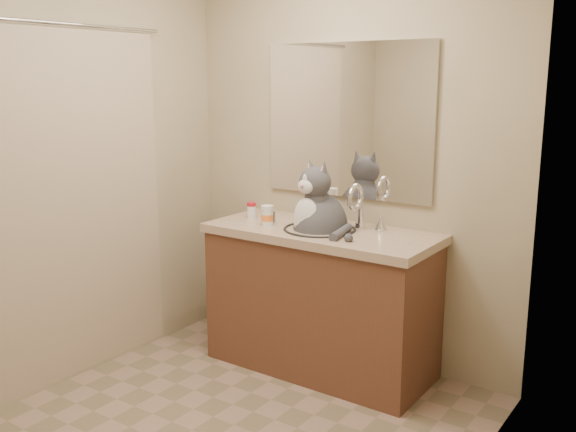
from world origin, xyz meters
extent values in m
cube|color=tan|center=(0.00, 1.25, 1.20)|extent=(2.20, 0.01, 2.40)
cube|color=tan|center=(-1.10, 0.00, 1.20)|extent=(0.01, 2.50, 2.40)
cube|color=tan|center=(1.10, 0.00, 1.20)|extent=(0.01, 2.50, 2.40)
cube|color=brown|center=(0.00, 0.96, 0.40)|extent=(1.30, 0.55, 0.80)
cube|color=tan|center=(0.00, 0.96, 0.83)|extent=(1.34, 0.59, 0.05)
torus|color=black|center=(0.00, 0.94, 0.85)|extent=(0.42, 0.42, 0.02)
ellipsoid|color=white|center=(0.00, 0.94, 0.78)|extent=(0.40, 0.40, 0.15)
cylinder|color=silver|center=(0.17, 1.11, 0.95)|extent=(0.03, 0.03, 0.18)
torus|color=silver|center=(0.17, 1.05, 1.04)|extent=(0.03, 0.16, 0.16)
cone|color=silver|center=(0.30, 1.11, 0.90)|extent=(0.06, 0.06, 0.08)
cube|color=white|center=(0.00, 1.24, 1.45)|extent=(1.10, 0.02, 0.90)
cube|color=#BAA78D|center=(-1.05, 0.10, 1.00)|extent=(0.01, 1.20, 1.90)
cylinder|color=silver|center=(-1.05, 0.10, 1.97)|extent=(0.02, 1.30, 0.02)
ellipsoid|color=#48484D|center=(-0.01, 0.97, 0.85)|extent=(0.38, 0.40, 0.41)
ellipsoid|color=silver|center=(-0.04, 0.87, 0.91)|extent=(0.18, 0.13, 0.26)
ellipsoid|color=#48484D|center=(-0.02, 0.93, 1.12)|extent=(0.22, 0.20, 0.18)
ellipsoid|color=silver|center=(-0.04, 0.86, 1.11)|extent=(0.11, 0.07, 0.08)
sphere|color=#D88C8C|center=(-0.05, 0.83, 1.11)|extent=(0.02, 0.02, 0.02)
cone|color=#48484D|center=(-0.07, 0.95, 1.21)|extent=(0.09, 0.08, 0.09)
cone|color=#48484D|center=(0.03, 0.93, 1.21)|extent=(0.09, 0.08, 0.09)
cylinder|color=#48484D|center=(0.17, 0.89, 0.87)|extent=(0.10, 0.28, 0.05)
cylinder|color=white|center=(-0.52, 0.97, 0.89)|extent=(0.06, 0.06, 0.07)
cylinder|color=red|center=(-0.52, 0.97, 0.93)|extent=(0.06, 0.06, 0.02)
cylinder|color=white|center=(-0.31, 0.86, 0.90)|extent=(0.07, 0.07, 0.10)
cylinder|color=orange|center=(-0.31, 0.86, 0.90)|extent=(0.07, 0.07, 0.04)
cylinder|color=white|center=(-0.31, 0.86, 0.96)|extent=(0.07, 0.07, 0.02)
cylinder|color=slate|center=(-0.34, 0.94, 0.88)|extent=(0.04, 0.04, 0.07)
camera|label=1|loc=(1.89, -2.07, 1.69)|focal=40.00mm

